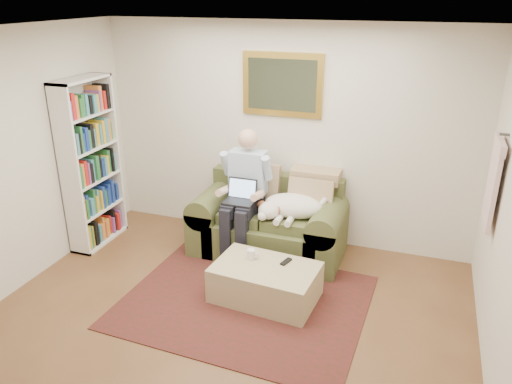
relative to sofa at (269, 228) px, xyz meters
The scene contains 12 objects.
room_shell 1.95m from the sofa, 88.95° to the right, with size 4.51×5.00×2.61m.
rug 1.13m from the sofa, 84.72° to the right, with size 2.35×1.88×0.01m, color #312013.
sofa is the anchor object (origin of this frame).
seated_man 0.53m from the sofa, 148.55° to the right, with size 0.57×0.82×1.47m, color #8CABD8, non-canonical shape.
laptop 0.58m from the sofa, 138.98° to the right, with size 0.34×0.27×0.25m.
sleeping_dog 0.49m from the sofa, 15.74° to the right, with size 0.72×0.45×0.27m, color white, non-canonical shape.
ottoman 1.00m from the sofa, 73.91° to the right, with size 1.01×0.65×0.37m, color tan.
coffee_mug 0.87m from the sofa, 84.11° to the right, with size 0.08×0.08×0.10m, color white.
tv_remote 0.93m from the sofa, 61.36° to the right, with size 0.05×0.15×0.02m, color black.
bookshelf 2.23m from the sofa, 168.38° to the right, with size 0.28×0.80×2.00m, color white, non-canonical shape.
wall_mirror 1.66m from the sofa, 90.00° to the left, with size 0.94×0.04×0.72m.
hanging_shirt 2.49m from the sofa, 10.84° to the right, with size 0.06×0.52×0.90m, color beige, non-canonical shape.
Camera 1 is at (1.57, -3.00, 2.89)m, focal length 35.00 mm.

